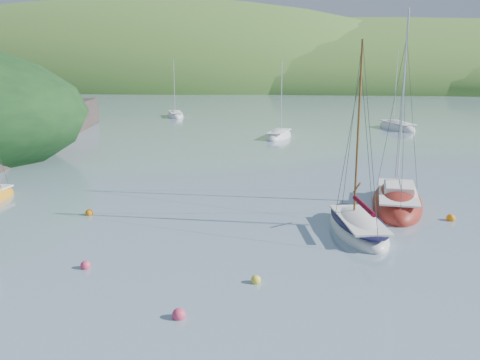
# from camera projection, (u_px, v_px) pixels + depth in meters

# --- Properties ---
(ground) EXTENTS (700.00, 700.00, 0.00)m
(ground) POSITION_uv_depth(u_px,v_px,m) (222.00, 290.00, 20.72)
(ground) COLOR slate
(ground) RESTS_ON ground
(shoreline_hills) EXTENTS (690.00, 135.00, 56.00)m
(shoreline_hills) POSITION_uv_depth(u_px,v_px,m) (282.00, 84.00, 188.43)
(shoreline_hills) COLOR #426D29
(shoreline_hills) RESTS_ON ground
(daysailer_white) EXTENTS (3.85, 7.16, 10.44)m
(daysailer_white) POSITION_uv_depth(u_px,v_px,m) (358.00, 228.00, 27.67)
(daysailer_white) COLOR white
(daysailer_white) RESTS_ON ground
(sloop_red) EXTENTS (3.74, 8.80, 12.67)m
(sloop_red) POSITION_uv_depth(u_px,v_px,m) (397.00, 203.00, 32.35)
(sloop_red) COLOR maroon
(sloop_red) RESTS_ON ground
(distant_sloop_a) EXTENTS (3.45, 6.77, 9.22)m
(distant_sloop_a) POSITION_uv_depth(u_px,v_px,m) (279.00, 136.00, 60.74)
(distant_sloop_a) COLOR white
(distant_sloop_a) RESTS_ON ground
(distant_sloop_b) EXTENTS (5.28, 7.98, 10.75)m
(distant_sloop_b) POSITION_uv_depth(u_px,v_px,m) (397.00, 128.00, 68.21)
(distant_sloop_b) COLOR white
(distant_sloop_b) RESTS_ON ground
(distant_sloop_c) EXTENTS (4.49, 7.01, 9.45)m
(distant_sloop_c) POSITION_uv_depth(u_px,v_px,m) (175.00, 116.00, 82.69)
(distant_sloop_c) COLOR white
(distant_sloop_c) RESTS_ON ground
(mooring_buoys) EXTENTS (20.80, 13.86, 0.49)m
(mooring_buoys) POSITION_uv_depth(u_px,v_px,m) (234.00, 249.00, 24.86)
(mooring_buoys) COLOR yellow
(mooring_buoys) RESTS_ON ground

